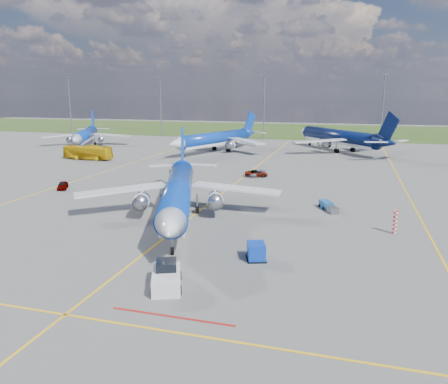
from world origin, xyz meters
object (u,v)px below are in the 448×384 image
(warning_post, at_px, (395,222))
(bg_jet_nw, at_px, (86,146))
(bg_jet_n, at_px, (338,151))
(apron_bus, at_px, (88,152))
(baggage_tug_c, at_px, (180,170))
(main_airliner, at_px, (179,218))
(uld_container, at_px, (256,251))
(bg_jet_nnw, at_px, (215,152))
(pushback_tug, at_px, (167,277))
(service_car_a, at_px, (63,185))
(service_car_c, at_px, (256,174))
(service_car_b, at_px, (256,173))
(baggage_tug_w, at_px, (328,207))

(warning_post, bearing_deg, bg_jet_nw, 142.52)
(bg_jet_n, xyz_separation_m, apron_bus, (-60.28, -34.20, 1.79))
(baggage_tug_c, bearing_deg, bg_jet_n, 74.16)
(main_airliner, xyz_separation_m, uld_container, (13.16, -11.58, 0.86))
(bg_jet_nnw, distance_m, pushback_tug, 88.12)
(service_car_a, bearing_deg, service_car_c, 6.92)
(bg_jet_nw, distance_m, bg_jet_nnw, 43.07)
(main_airliner, xyz_separation_m, service_car_b, (3.92, 32.10, 0.65))
(apron_bus, xyz_separation_m, service_car_c, (45.66, -10.62, -1.21))
(bg_jet_n, height_order, service_car_a, bg_jet_n)
(uld_container, height_order, baggage_tug_w, uld_container)
(pushback_tug, bearing_deg, baggage_tug_c, 88.71)
(pushback_tug, bearing_deg, warning_post, 24.15)
(bg_jet_nw, bearing_deg, service_car_c, -52.97)
(bg_jet_nnw, height_order, service_car_c, bg_jet_nnw)
(service_car_b, bearing_deg, uld_container, 179.60)
(bg_jet_nnw, distance_m, bg_jet_n, 35.53)
(bg_jet_nnw, distance_m, service_car_b, 38.22)
(warning_post, height_order, bg_jet_nw, bg_jet_nw)
(bg_jet_nw, bearing_deg, main_airliner, -72.80)
(main_airliner, distance_m, service_car_a, 28.82)
(service_car_c, bearing_deg, uld_container, -48.37)
(warning_post, relative_size, main_airliner, 0.07)
(apron_bus, xyz_separation_m, service_car_b, (45.65, -10.70, -1.14))
(bg_jet_n, xyz_separation_m, baggage_tug_c, (-31.33, -44.41, 0.53))
(service_car_c, distance_m, baggage_tug_c, 16.71)
(bg_jet_nnw, height_order, uld_container, bg_jet_nnw)
(bg_jet_nw, relative_size, pushback_tug, 5.92)
(bg_jet_nnw, distance_m, baggage_tug_c, 32.79)
(main_airliner, distance_m, apron_bus, 59.80)
(pushback_tug, distance_m, service_car_a, 45.89)
(pushback_tug, height_order, baggage_tug_c, pushback_tug)
(pushback_tug, relative_size, service_car_a, 1.67)
(pushback_tug, bearing_deg, service_car_b, 71.49)
(warning_post, xyz_separation_m, bg_jet_n, (-8.90, 75.82, -1.50))
(bg_jet_n, height_order, uld_container, bg_jet_n)
(bg_jet_n, bearing_deg, service_car_b, 33.76)
(bg_jet_nnw, xyz_separation_m, baggage_tug_w, (34.22, -55.22, 0.50))
(service_car_c, bearing_deg, warning_post, -23.09)
(baggage_tug_w, bearing_deg, main_airliner, -176.38)
(bg_jet_nw, height_order, pushback_tug, bg_jet_nw)
(bg_jet_nw, distance_m, baggage_tug_w, 95.81)
(uld_container, height_order, baggage_tug_c, uld_container)
(bg_jet_n, distance_m, uld_container, 88.75)
(apron_bus, relative_size, service_car_b, 2.75)
(pushback_tug, distance_m, service_car_c, 52.30)
(apron_bus, bearing_deg, warning_post, -118.23)
(service_car_c, bearing_deg, main_airliner, -67.25)
(main_airliner, bearing_deg, bg_jet_n, 57.31)
(bg_jet_n, height_order, baggage_tug_w, bg_jet_n)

